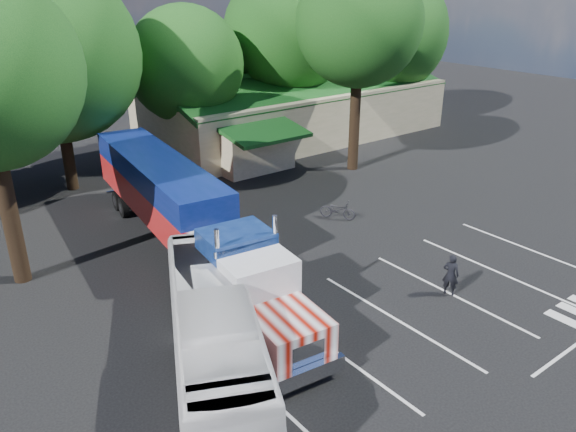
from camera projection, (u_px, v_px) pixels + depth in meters
ground at (299, 262)px, 25.83m from camera, size 120.00×120.00×0.00m
event_hall at (294, 109)px, 45.66m from camera, size 24.20×14.12×5.55m
tree_row_c at (52, 55)px, 31.68m from camera, size 10.00×10.00×13.05m
tree_row_d at (185, 65)px, 38.26m from camera, size 8.00×8.00×10.60m
tree_row_e at (286, 34)px, 43.09m from camera, size 9.60×9.60×12.90m
tree_row_f at (387, 32)px, 47.95m from camera, size 10.40×10.40×13.00m
tree_near_right at (359, 23)px, 34.78m from camera, size 8.00×8.00×13.50m
semi_truck at (179, 208)px, 25.53m from camera, size 4.86×20.40×4.24m
woman at (451, 275)px, 22.86m from camera, size 0.69×0.78×1.81m
bicycle at (338, 210)px, 30.28m from camera, size 1.63×2.01×1.03m
tour_bus at (214, 332)px, 18.15m from camera, size 6.81×10.83×3.00m
silver_sedan at (246, 153)px, 39.36m from camera, size 4.61×2.59×1.44m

